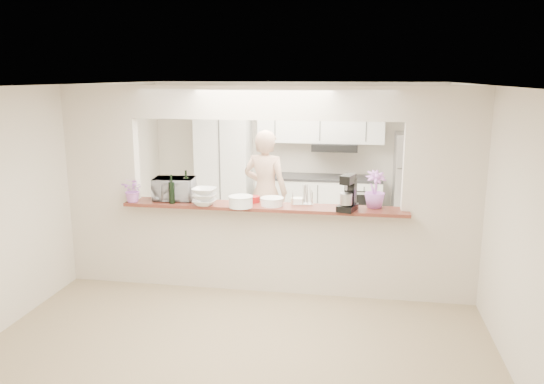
% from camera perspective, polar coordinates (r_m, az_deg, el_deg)
% --- Properties ---
extents(floor, '(6.00, 6.00, 0.00)m').
position_cam_1_polar(floor, '(6.72, -0.77, -10.38)').
color(floor, tan).
rests_on(floor, ground).
extents(tile_overlay, '(5.00, 2.90, 0.01)m').
position_cam_1_polar(tile_overlay, '(8.15, 1.17, -6.17)').
color(tile_overlay, beige).
rests_on(tile_overlay, floor).
extents(partition, '(5.00, 0.15, 2.50)m').
position_cam_1_polar(partition, '(6.29, -0.81, 2.16)').
color(partition, beige).
rests_on(partition, floor).
extents(bar_counter, '(3.40, 0.38, 1.09)m').
position_cam_1_polar(bar_counter, '(6.51, -0.80, -5.72)').
color(bar_counter, beige).
rests_on(bar_counter, floor).
extents(kitchen_cabinets, '(3.15, 0.62, 2.25)m').
position_cam_1_polar(kitchen_cabinets, '(9.06, 1.11, 2.07)').
color(kitchen_cabinets, silver).
rests_on(kitchen_cabinets, floor).
extents(refrigerator, '(0.75, 0.70, 1.70)m').
position_cam_1_polar(refrigerator, '(8.97, 15.32, 0.70)').
color(refrigerator, '#A2A3A7').
rests_on(refrigerator, floor).
extents(flower_left, '(0.31, 0.28, 0.30)m').
position_cam_1_polar(flower_left, '(6.67, -14.69, 0.21)').
color(flower_left, '#D972C4').
rests_on(flower_left, bar_counter).
extents(wine_bottle_a, '(0.07, 0.07, 0.35)m').
position_cam_1_polar(wine_bottle_a, '(6.49, -10.74, -0.03)').
color(wine_bottle_a, black).
rests_on(wine_bottle_a, bar_counter).
extents(wine_bottle_b, '(0.07, 0.07, 0.37)m').
position_cam_1_polar(wine_bottle_b, '(6.66, -9.20, 0.40)').
color(wine_bottle_b, black).
rests_on(wine_bottle_b, bar_counter).
extents(toaster_oven, '(0.53, 0.39, 0.28)m').
position_cam_1_polar(toaster_oven, '(6.69, -10.47, 0.34)').
color(toaster_oven, '#A9A9AE').
rests_on(toaster_oven, bar_counter).
extents(serving_bowls, '(0.29, 0.29, 0.20)m').
position_cam_1_polar(serving_bowls, '(6.35, -7.31, -0.52)').
color(serving_bowls, white).
rests_on(serving_bowls, bar_counter).
extents(plate_stack_a, '(0.29, 0.29, 0.13)m').
position_cam_1_polar(plate_stack_a, '(6.23, -3.38, -1.04)').
color(plate_stack_a, white).
rests_on(plate_stack_a, bar_counter).
extents(plate_stack_b, '(0.27, 0.27, 0.10)m').
position_cam_1_polar(plate_stack_b, '(6.30, 0.01, -1.03)').
color(plate_stack_b, white).
rests_on(plate_stack_b, bar_counter).
extents(red_bowl, '(0.16, 0.16, 0.07)m').
position_cam_1_polar(red_bowl, '(6.47, -1.99, -0.78)').
color(red_bowl, maroon).
rests_on(red_bowl, bar_counter).
extents(tan_bowl, '(0.15, 0.15, 0.07)m').
position_cam_1_polar(tan_bowl, '(6.39, 2.71, -0.96)').
color(tan_bowl, tan).
rests_on(tan_bowl, bar_counter).
extents(utensil_caddy, '(0.27, 0.18, 0.24)m').
position_cam_1_polar(utensil_caddy, '(6.34, 3.28, -0.48)').
color(utensil_caddy, silver).
rests_on(utensil_caddy, bar_counter).
extents(stand_mixer, '(0.25, 0.32, 0.42)m').
position_cam_1_polar(stand_mixer, '(6.10, 8.19, -0.25)').
color(stand_mixer, black).
rests_on(stand_mixer, bar_counter).
extents(flower_right, '(0.31, 0.31, 0.43)m').
position_cam_1_polar(flower_right, '(6.28, 11.02, 0.28)').
color(flower_right, '#A561B4').
rests_on(flower_right, bar_counter).
extents(person, '(0.74, 0.56, 1.84)m').
position_cam_1_polar(person, '(7.79, -0.71, -0.07)').
color(person, '#D1A388').
rests_on(person, floor).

